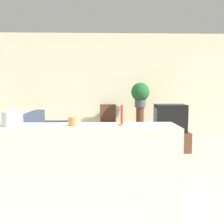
# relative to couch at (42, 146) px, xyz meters

# --- Properties ---
(ground_plane) EXTENTS (14.00, 14.00, 0.00)m
(ground_plane) POSITION_rel_couch_xyz_m (0.70, -1.35, -0.30)
(ground_plane) COLOR beige
(wall_back) EXTENTS (9.00, 0.06, 2.70)m
(wall_back) POSITION_rel_couch_xyz_m (0.70, 2.08, 1.05)
(wall_back) COLOR beige
(wall_back) RESTS_ON ground_plane
(couch) EXTENTS (0.85, 2.03, 0.86)m
(couch) POSITION_rel_couch_xyz_m (0.00, 0.00, 0.00)
(couch) COLOR #384256
(couch) RESTS_ON ground_plane
(tv_stand) EXTENTS (0.78, 0.51, 0.41)m
(tv_stand) POSITION_rel_couch_xyz_m (2.51, 0.70, -0.10)
(tv_stand) COLOR brown
(tv_stand) RESTS_ON ground_plane
(television) EXTENTS (0.64, 0.42, 0.57)m
(television) POSITION_rel_couch_xyz_m (2.50, 0.70, 0.40)
(television) COLOR black
(television) RESTS_ON tv_stand
(wooden_chair) EXTENTS (0.44, 0.44, 0.91)m
(wooden_chair) POSITION_rel_couch_xyz_m (1.22, 1.69, 0.20)
(wooden_chair) COLOR brown
(wooden_chair) RESTS_ON ground_plane
(plant_stand) EXTENTS (0.20, 0.20, 0.86)m
(plant_stand) POSITION_rel_couch_xyz_m (2.00, 1.57, 0.12)
(plant_stand) COLOR brown
(plant_stand) RESTS_ON ground_plane
(potted_plant) EXTENTS (0.45, 0.45, 0.59)m
(potted_plant) POSITION_rel_couch_xyz_m (2.00, 1.57, 0.89)
(potted_plant) COLOR #4C4C51
(potted_plant) RESTS_ON plant_stand
(foreground_counter) EXTENTS (2.32, 0.44, 0.99)m
(foreground_counter) POSITION_rel_couch_xyz_m (0.70, -1.97, 0.19)
(foreground_counter) COLOR silver
(foreground_counter) RESTS_ON ground_plane
(decorative_bowl) EXTENTS (0.20, 0.20, 0.19)m
(decorative_bowl) POSITION_rel_couch_xyz_m (0.21, -1.97, 0.76)
(decorative_bowl) COLOR silver
(decorative_bowl) RESTS_ON foreground_counter
(candle_jar) EXTENTS (0.11, 0.11, 0.09)m
(candle_jar) POSITION_rel_couch_xyz_m (0.81, -1.97, 0.73)
(candle_jar) COLOR #C6844C
(candle_jar) RESTS_ON foreground_counter
(candlestick) EXTENTS (0.07, 0.07, 0.21)m
(candlestick) POSITION_rel_couch_xyz_m (1.29, -1.97, 0.75)
(candlestick) COLOR #B7933D
(candlestick) RESTS_ON foreground_counter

